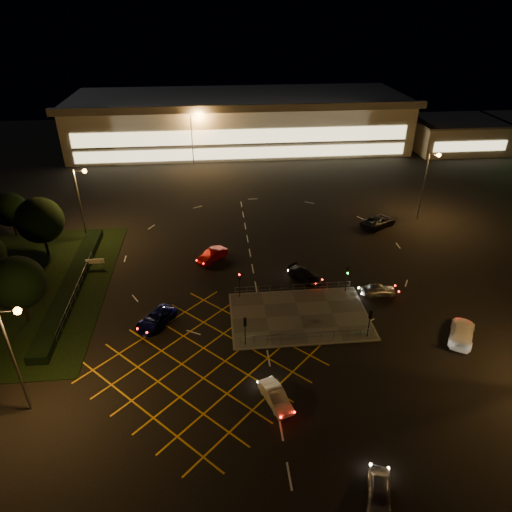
{
  "coord_description": "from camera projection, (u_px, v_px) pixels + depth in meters",
  "views": [
    {
      "loc": [
        -6.28,
        -39.67,
        29.23
      ],
      "look_at": [
        -1.63,
        7.61,
        2.0
      ],
      "focal_mm": 32.0,
      "sensor_mm": 36.0,
      "label": 1
    }
  ],
  "objects": [
    {
      "name": "streetlight_sw",
      "position": [
        15.0,
        346.0,
        33.87
      ],
      "size": [
        1.78,
        0.56,
        10.03
      ],
      "color": "slate",
      "rests_on": "ground"
    },
    {
      "name": "car_queue_white",
      "position": [
        276.0,
        396.0,
        37.35
      ],
      "size": [
        2.65,
        4.25,
        1.32
      ],
      "primitive_type": "imported",
      "rotation": [
        0.0,
        0.0,
        0.34
      ],
      "color": "silver",
      "rests_on": "ground"
    },
    {
      "name": "signal_nw",
      "position": [
        239.0,
        280.0,
        49.53
      ],
      "size": [
        0.28,
        0.3,
        3.15
      ],
      "color": "black",
      "rests_on": "pedestrian_island"
    },
    {
      "name": "car_right_silver",
      "position": [
        379.0,
        290.0,
        50.87
      ],
      "size": [
        3.88,
        1.59,
        1.32
      ],
      "primitive_type": "imported",
      "rotation": [
        0.0,
        0.0,
        1.56
      ],
      "color": "#B4B5BC",
      "rests_on": "ground"
    },
    {
      "name": "retail_unit_a",
      "position": [
        455.0,
        134.0,
        98.23
      ],
      "size": [
        18.8,
        14.8,
        6.35
      ],
      "color": "beige",
      "rests_on": "ground"
    },
    {
      "name": "car_east_grey",
      "position": [
        379.0,
        221.0,
        65.97
      ],
      "size": [
        6.23,
        5.16,
        1.58
      ],
      "primitive_type": "imported",
      "rotation": [
        0.0,
        0.0,
        2.11
      ],
      "color": "black",
      "rests_on": "ground"
    },
    {
      "name": "streetlight_far_left",
      "position": [
        194.0,
        132.0,
        86.69
      ],
      "size": [
        1.78,
        0.56,
        10.03
      ],
      "color": "slate",
      "rests_on": "ground"
    },
    {
      "name": "grass_verge",
      "position": [
        28.0,
        289.0,
        52.11
      ],
      "size": [
        18.0,
        30.0,
        0.08
      ],
      "primitive_type": "cube",
      "color": "black",
      "rests_on": "ground"
    },
    {
      "name": "tree_e",
      "position": [
        17.0,
        283.0,
        44.81
      ],
      "size": [
        5.4,
        5.4,
        7.35
      ],
      "color": "black",
      "rests_on": "ground"
    },
    {
      "name": "supermarket",
      "position": [
        239.0,
        120.0,
        100.17
      ],
      "size": [
        72.0,
        26.5,
        10.5
      ],
      "color": "beige",
      "rests_on": "ground"
    },
    {
      "name": "signal_sw",
      "position": [
        245.0,
        326.0,
        42.63
      ],
      "size": [
        0.28,
        0.3,
        3.15
      ],
      "rotation": [
        0.0,
        0.0,
        3.14
      ],
      "color": "black",
      "rests_on": "pedestrian_island"
    },
    {
      "name": "streetlight_far_right",
      "position": [
        394.0,
        125.0,
        91.81
      ],
      "size": [
        1.78,
        0.56,
        10.03
      ],
      "color": "slate",
      "rests_on": "ground"
    },
    {
      "name": "tree_c",
      "position": [
        40.0,
        220.0,
        56.57
      ],
      "size": [
        5.76,
        5.76,
        7.84
      ],
      "color": "black",
      "rests_on": "ground"
    },
    {
      "name": "car_circ_red",
      "position": [
        212.0,
        255.0,
        57.49
      ],
      "size": [
        4.24,
        4.17,
        1.45
      ],
      "primitive_type": "imported",
      "rotation": [
        0.0,
        0.0,
        5.48
      ],
      "color": "#9E0B10",
      "rests_on": "ground"
    },
    {
      "name": "signal_ne",
      "position": [
        347.0,
        274.0,
        50.54
      ],
      "size": [
        0.28,
        0.3,
        3.15
      ],
      "color": "black",
      "rests_on": "pedestrian_island"
    },
    {
      "name": "tree_d",
      "position": [
        9.0,
        209.0,
        61.71
      ],
      "size": [
        4.68,
        4.68,
        6.37
      ],
      "color": "black",
      "rests_on": "ground"
    },
    {
      "name": "streetlight_ne",
      "position": [
        428.0,
        177.0,
        65.4
      ],
      "size": [
        1.78,
        0.56,
        10.03
      ],
      "color": "slate",
      "rests_on": "ground"
    },
    {
      "name": "signal_se",
      "position": [
        370.0,
        318.0,
        43.65
      ],
      "size": [
        0.28,
        0.3,
        3.15
      ],
      "rotation": [
        0.0,
        0.0,
        3.14
      ],
      "color": "black",
      "rests_on": "pedestrian_island"
    },
    {
      "name": "car_near_silver",
      "position": [
        380.0,
        494.0,
        30.04
      ],
      "size": [
        2.77,
        4.23,
        1.34
      ],
      "primitive_type": "imported",
      "rotation": [
        0.0,
        0.0,
        5.95
      ],
      "color": "silver",
      "rests_on": "ground"
    },
    {
      "name": "ground",
      "position": [
        278.0,
        306.0,
        49.32
      ],
      "size": [
        180.0,
        180.0,
        0.0
      ],
      "primitive_type": "plane",
      "color": "black",
      "rests_on": "ground"
    },
    {
      "name": "car_approach_white",
      "position": [
        462.0,
        332.0,
        44.29
      ],
      "size": [
        4.62,
        5.62,
        1.53
      ],
      "primitive_type": "imported",
      "rotation": [
        0.0,
        0.0,
        2.58
      ],
      "color": "white",
      "rests_on": "ground"
    },
    {
      "name": "car_left_blue",
      "position": [
        156.0,
        319.0,
        46.25
      ],
      "size": [
        4.5,
        5.22,
        1.33
      ],
      "primitive_type": "imported",
      "rotation": [
        0.0,
        0.0,
        5.7
      ],
      "color": "#0B0C42",
      "rests_on": "ground"
    },
    {
      "name": "streetlight_nw",
      "position": [
        82.0,
        195.0,
        59.6
      ],
      "size": [
        1.78,
        0.56,
        10.03
      ],
      "color": "slate",
      "rests_on": "ground"
    },
    {
      "name": "pedestrian_island",
      "position": [
        299.0,
        316.0,
        47.73
      ],
      "size": [
        14.0,
        9.0,
        0.12
      ],
      "primitive_type": "cube",
      "color": "#4C4944",
      "rests_on": "ground"
    },
    {
      "name": "hedge",
      "position": [
        72.0,
        283.0,
        52.3
      ],
      "size": [
        2.0,
        26.0,
        1.0
      ],
      "primitive_type": "cube",
      "color": "black",
      "rests_on": "ground"
    },
    {
      "name": "car_far_dkgrey",
      "position": [
        305.0,
        275.0,
        53.59
      ],
      "size": [
        4.15,
        4.51,
        1.27
      ],
      "primitive_type": "imported",
      "rotation": [
        0.0,
        0.0,
        0.69
      ],
      "color": "black",
      "rests_on": "ground"
    }
  ]
}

